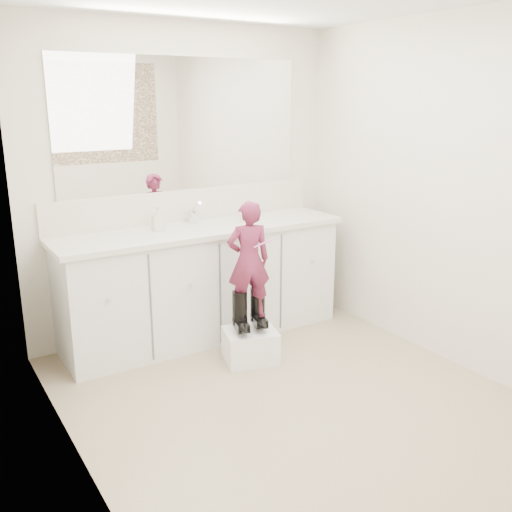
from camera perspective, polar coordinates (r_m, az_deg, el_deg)
floor at (r=3.72m, az=3.76°, el=-14.22°), size 3.00×3.00×0.00m
wall_back at (r=4.57m, az=-7.10°, el=7.37°), size 2.60×0.00×2.60m
wall_left at (r=2.75m, az=-18.38°, el=1.19°), size 0.00×3.00×3.00m
wall_right at (r=4.18m, az=18.78°, el=5.89°), size 0.00×3.00×3.00m
vanity_cabinet at (r=4.50m, az=-5.28°, el=-2.84°), size 2.20×0.55×0.85m
countertop at (r=4.37m, az=-5.34°, el=2.64°), size 2.28×0.58×0.04m
backsplash at (r=4.58m, az=-6.94°, el=5.06°), size 2.28×0.03×0.25m
mirror at (r=4.52m, az=-7.23°, el=12.88°), size 2.00×0.02×1.00m
faucet at (r=4.50m, az=-6.31°, el=3.91°), size 0.08×0.08×0.10m
cup at (r=4.52m, az=-1.31°, el=3.95°), size 0.11×0.11×0.08m
soap_bottle at (r=4.28m, az=-9.80°, el=3.72°), size 0.09×0.09×0.18m
step_stool at (r=4.16m, az=-0.57°, el=-8.93°), size 0.43×0.39×0.23m
boot_left at (r=4.04m, az=-1.64°, el=-5.61°), size 0.16×0.22×0.30m
boot_right at (r=4.11m, az=0.17°, el=-5.21°), size 0.16×0.22×0.30m
toddler at (r=3.96m, az=-0.75°, el=-0.43°), size 0.35×0.28×0.84m
toothbrush at (r=3.90m, az=0.74°, el=1.29°), size 0.13×0.05×0.06m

